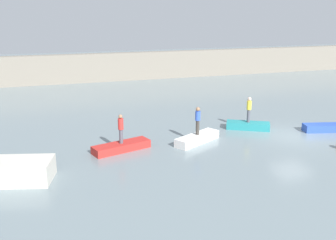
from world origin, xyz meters
TOP-DOWN VIEW (x-y plane):
  - ground_plane at (0.00, 0.00)m, footprint 120.00×120.00m
  - embankment_wall at (0.00, 24.92)m, footprint 80.00×1.20m
  - rowboat_red at (-11.39, 0.92)m, footprint 3.65×1.98m
  - rowboat_white at (-6.54, 0.89)m, footprint 3.42×2.45m
  - rowboat_teal at (-2.05, 2.45)m, footprint 3.04×2.28m
  - rowboat_blue at (3.07, 0.27)m, footprint 3.71×1.74m
  - person_blue_shirt at (-6.54, 0.89)m, footprint 0.32×0.32m
  - person_red_shirt at (-11.39, 0.92)m, footprint 0.32×0.32m
  - person_yellow_shirt at (-2.05, 2.45)m, footprint 0.32×0.32m

SIDE VIEW (x-z plane):
  - ground_plane at x=0.00m, z-range 0.00..0.00m
  - rowboat_red at x=-11.39m, z-range 0.00..0.47m
  - rowboat_blue at x=3.07m, z-range 0.00..0.51m
  - rowboat_teal at x=-2.05m, z-range 0.00..0.51m
  - rowboat_white at x=-6.54m, z-range 0.00..0.52m
  - person_red_shirt at x=-11.39m, z-range 0.57..2.33m
  - person_yellow_shirt at x=-2.05m, z-range 0.63..2.41m
  - person_blue_shirt at x=-6.54m, z-range 0.64..2.42m
  - embankment_wall at x=0.00m, z-range 0.00..3.26m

